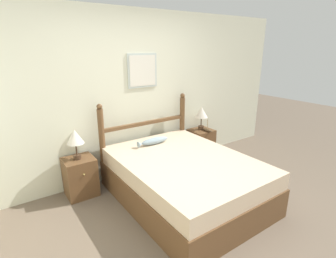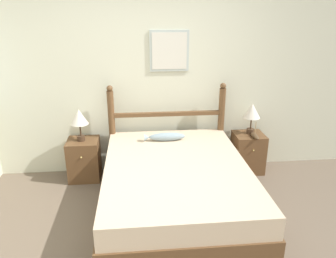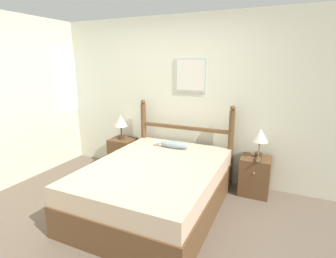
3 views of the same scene
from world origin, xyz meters
name	(u,v)px [view 2 (image 2 of 3)]	position (x,y,z in m)	size (l,w,h in m)	color
ground_plane	(163,247)	(0.00, 0.00, 0.00)	(16.00, 16.00, 0.00)	brown
wall_back	(152,80)	(0.00, 1.73, 1.28)	(6.40, 0.08, 2.55)	beige
bed	(176,189)	(0.19, 0.56, 0.30)	(1.56, 2.09, 0.60)	brown
headboard	(167,127)	(0.19, 1.56, 0.67)	(1.56, 0.09, 1.25)	brown
nightstand_left	(84,159)	(-0.93, 1.48, 0.27)	(0.41, 0.40, 0.55)	brown
nightstand_right	(248,152)	(1.31, 1.48, 0.27)	(0.41, 0.40, 0.55)	brown
table_lamp_left	(79,118)	(-0.94, 1.48, 0.85)	(0.23, 0.23, 0.42)	#422D1E
table_lamp_right	(252,112)	(1.33, 1.51, 0.85)	(0.23, 0.23, 0.42)	#422D1E
model_boat	(255,136)	(1.34, 1.36, 0.57)	(0.07, 0.24, 0.22)	#4C3823
fish_pillow	(165,137)	(0.13, 1.24, 0.65)	(0.51, 0.11, 0.10)	#8499A3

